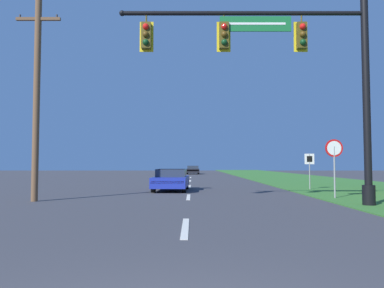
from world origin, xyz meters
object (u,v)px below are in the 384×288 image
object	(u,v)px
stop_sign	(336,155)
utility_pole_near	(39,94)
signal_mast	(299,69)
route_sign_post	(311,163)
far_car	(195,170)
car_ahead	(173,180)

from	to	relation	value
stop_sign	utility_pole_near	xyz separation A→B (m)	(-12.36, -1.08, 2.43)
utility_pole_near	signal_mast	bearing A→B (deg)	-9.47
route_sign_post	far_car	bearing A→B (deg)	101.32
far_car	route_sign_post	xyz separation A→B (m)	(6.62, -33.07, 0.92)
signal_mast	utility_pole_near	size ratio (longest dim) A/B	1.10
far_car	route_sign_post	size ratio (longest dim) A/B	2.16
car_ahead	far_car	bearing A→B (deg)	87.79
stop_sign	car_ahead	bearing A→B (deg)	145.79
car_ahead	utility_pole_near	bearing A→B (deg)	-130.27
stop_sign	route_sign_post	world-z (taller)	stop_sign
stop_sign	utility_pole_near	world-z (taller)	utility_pole_near
car_ahead	route_sign_post	world-z (taller)	route_sign_post
far_car	utility_pole_near	xyz separation A→B (m)	(-6.40, -39.60, 3.69)
utility_pole_near	stop_sign	bearing A→B (deg)	5.00
route_sign_post	utility_pole_near	xyz separation A→B (m)	(-13.01, -6.53, 2.77)
far_car	stop_sign	distance (m)	39.00
signal_mast	stop_sign	distance (m)	4.69
signal_mast	stop_sign	world-z (taller)	signal_mast
signal_mast	car_ahead	distance (m)	10.10
far_car	utility_pole_near	bearing A→B (deg)	-99.17
stop_sign	route_sign_post	xyz separation A→B (m)	(0.65, 5.45, -0.34)
far_car	stop_sign	bearing A→B (deg)	-81.19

